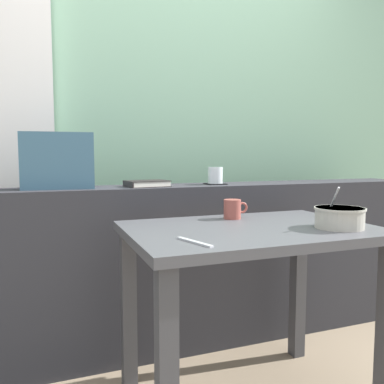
% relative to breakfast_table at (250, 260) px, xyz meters
% --- Properties ---
extents(outdoor_backdrop, '(4.80, 0.08, 2.80)m').
position_rel_breakfast_table_xyz_m(outdoor_backdrop, '(-0.06, 1.09, 0.80)').
color(outdoor_backdrop, '#84B293').
rests_on(outdoor_backdrop, ground).
extents(dark_console_ledge, '(2.80, 0.29, 0.86)m').
position_rel_breakfast_table_xyz_m(dark_console_ledge, '(-0.06, 0.59, -0.17)').
color(dark_console_ledge, '#2D2D33').
rests_on(dark_console_ledge, ground).
extents(breakfast_table, '(0.96, 0.65, 0.74)m').
position_rel_breakfast_table_xyz_m(breakfast_table, '(0.00, 0.00, 0.00)').
color(breakfast_table, '#414145').
rests_on(breakfast_table, ground).
extents(coaster_square, '(0.10, 0.10, 0.00)m').
position_rel_breakfast_table_xyz_m(coaster_square, '(0.11, 0.59, 0.26)').
color(coaster_square, black).
rests_on(coaster_square, dark_console_ledge).
extents(juice_glass, '(0.08, 0.08, 0.09)m').
position_rel_breakfast_table_xyz_m(juice_glass, '(0.11, 0.59, 0.30)').
color(juice_glass, white).
rests_on(juice_glass, coaster_square).
extents(closed_book, '(0.22, 0.17, 0.03)m').
position_rel_breakfast_table_xyz_m(closed_book, '(-0.27, 0.57, 0.27)').
color(closed_book, black).
rests_on(closed_book, dark_console_ledge).
extents(throw_pillow, '(0.33, 0.16, 0.26)m').
position_rel_breakfast_table_xyz_m(throw_pillow, '(-0.69, 0.59, 0.39)').
color(throw_pillow, '#426B84').
rests_on(throw_pillow, dark_console_ledge).
extents(soup_bowl, '(0.19, 0.19, 0.16)m').
position_rel_breakfast_table_xyz_m(soup_bowl, '(0.30, -0.15, 0.17)').
color(soup_bowl, '#BCB7A8').
rests_on(soup_bowl, breakfast_table).
extents(fork_utensil, '(0.07, 0.17, 0.01)m').
position_rel_breakfast_table_xyz_m(fork_utensil, '(-0.31, -0.19, 0.14)').
color(fork_utensil, silver).
rests_on(fork_utensil, breakfast_table).
extents(ceramic_mug, '(0.11, 0.08, 0.08)m').
position_rel_breakfast_table_xyz_m(ceramic_mug, '(0.02, 0.20, 0.18)').
color(ceramic_mug, '#9E4C42').
rests_on(ceramic_mug, breakfast_table).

